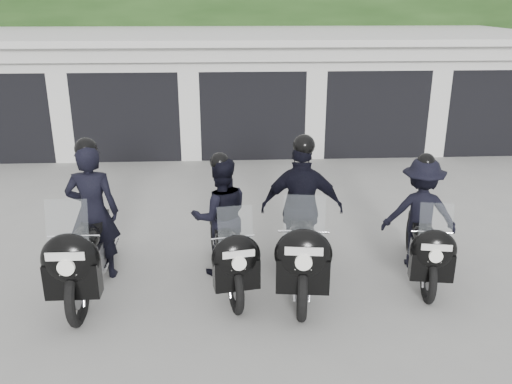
{
  "coord_description": "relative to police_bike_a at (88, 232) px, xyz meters",
  "views": [
    {
      "loc": [
        -0.64,
        -7.74,
        3.87
      ],
      "look_at": [
        -0.22,
        0.09,
        1.05
      ],
      "focal_mm": 38.0,
      "sensor_mm": 36.0,
      "label": 1
    }
  ],
  "objects": [
    {
      "name": "ground",
      "position": [
        2.57,
        0.84,
        -0.85
      ],
      "size": [
        80.0,
        80.0,
        0.0
      ],
      "primitive_type": "plane",
      "color": "gray",
      "rests_on": "ground"
    },
    {
      "name": "garage_block",
      "position": [
        2.57,
        8.9,
        0.57
      ],
      "size": [
        16.4,
        6.8,
        2.96
      ],
      "color": "silver",
      "rests_on": "ground"
    },
    {
      "name": "background_vegetation",
      "position": [
        2.94,
        13.76,
        1.92
      ],
      "size": [
        20.0,
        3.9,
        5.8
      ],
      "color": "#193413",
      "rests_on": "ground"
    },
    {
      "name": "police_bike_a",
      "position": [
        0.0,
        0.0,
        0.0
      ],
      "size": [
        0.73,
        2.47,
        2.15
      ],
      "rotation": [
        0.0,
        0.0,
        0.0
      ],
      "color": "black",
      "rests_on": "ground"
    },
    {
      "name": "police_bike_b",
      "position": [
        1.85,
        0.15,
        -0.05
      ],
      "size": [
        1.02,
        2.18,
        1.91
      ],
      "rotation": [
        0.0,
        0.0,
        0.18
      ],
      "color": "black",
      "rests_on": "ground"
    },
    {
      "name": "police_bike_c",
      "position": [
        2.95,
        0.1,
        0.06
      ],
      "size": [
        1.25,
        2.48,
        2.16
      ],
      "rotation": [
        0.0,
        0.0,
        -0.12
      ],
      "color": "black",
      "rests_on": "ground"
    },
    {
      "name": "police_bike_d",
      "position": [
        4.74,
        0.26,
        -0.07
      ],
      "size": [
        1.18,
        2.09,
        1.83
      ],
      "rotation": [
        0.0,
        0.0,
        -0.17
      ],
      "color": "black",
      "rests_on": "ground"
    }
  ]
}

